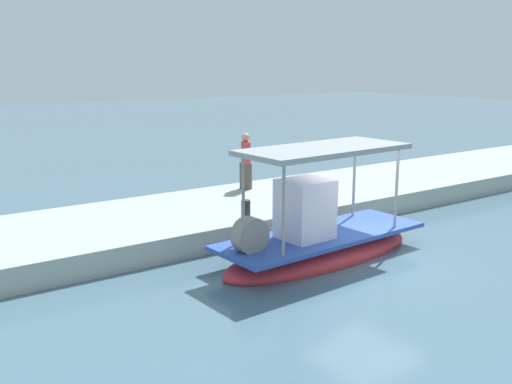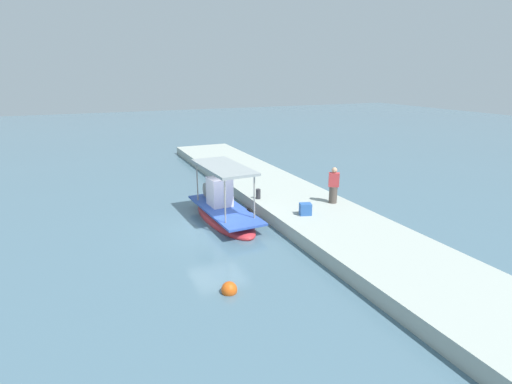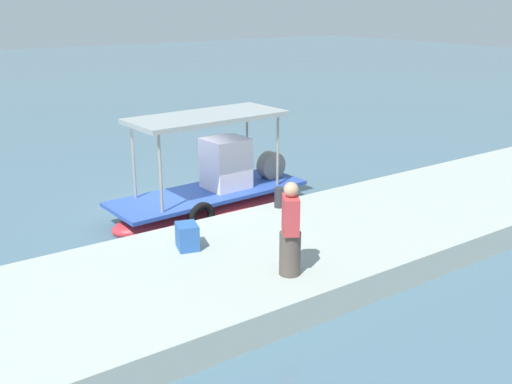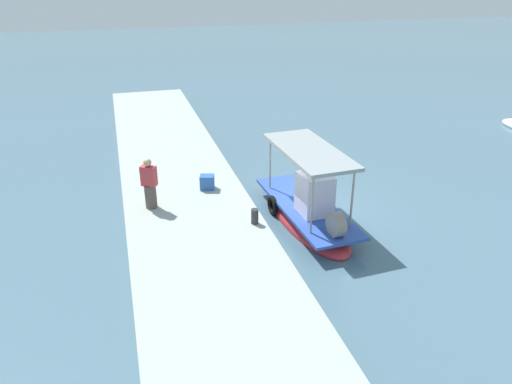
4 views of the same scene
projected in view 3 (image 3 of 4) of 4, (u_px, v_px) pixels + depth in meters
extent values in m
plane|color=slate|center=(173.00, 211.00, 16.17)|extent=(120.00, 120.00, 0.00)
cube|color=#A5ADA5|center=(273.00, 258.00, 12.51)|extent=(36.00, 4.44, 0.60)
ellipsoid|color=red|center=(210.00, 209.00, 16.09)|extent=(5.75, 2.11, 0.85)
cube|color=#3051B0|center=(209.00, 193.00, 15.94)|extent=(5.52, 2.10, 0.10)
cube|color=white|center=(226.00, 165.00, 16.06)|extent=(1.15, 1.06, 1.47)
cylinder|color=gray|center=(247.00, 143.00, 17.22)|extent=(0.07, 0.07, 2.06)
cylinder|color=gray|center=(278.00, 152.00, 16.18)|extent=(0.07, 0.07, 2.06)
cylinder|color=gray|center=(134.00, 163.00, 15.10)|extent=(0.07, 0.07, 2.06)
cylinder|color=gray|center=(161.00, 175.00, 14.06)|extent=(0.07, 0.07, 2.06)
cube|color=#929B9D|center=(207.00, 117.00, 15.30)|extent=(4.21, 1.99, 0.12)
torus|color=black|center=(202.00, 216.00, 14.80)|extent=(0.75, 0.22, 0.74)
cylinder|color=gray|center=(271.00, 165.00, 17.08)|extent=(0.82, 0.39, 0.80)
cylinder|color=#534841|center=(290.00, 253.00, 10.99)|extent=(0.55, 0.55, 0.84)
cube|color=#C33B3F|center=(291.00, 215.00, 10.76)|extent=(0.51, 0.58, 0.69)
sphere|color=tan|center=(291.00, 190.00, 10.61)|extent=(0.27, 0.27, 0.27)
cylinder|color=#2D2D33|center=(279.00, 197.00, 14.62)|extent=(0.24, 0.24, 0.51)
cube|color=#2C5CA9|center=(187.00, 236.00, 12.18)|extent=(0.54, 0.61, 0.54)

